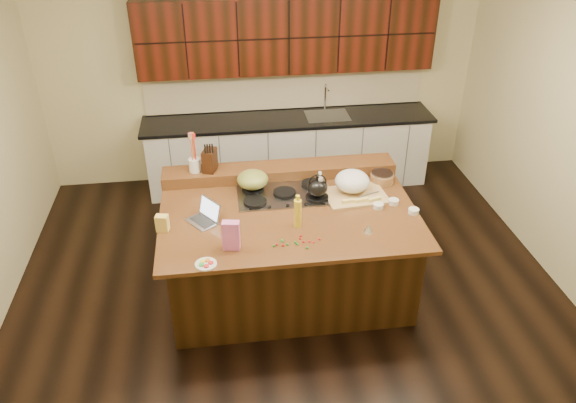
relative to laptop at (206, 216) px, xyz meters
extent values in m
cube|color=black|center=(0.77, 0.05, -0.98)|extent=(5.50, 5.00, 0.01)
cube|color=silver|center=(0.77, 0.05, 1.73)|extent=(5.50, 5.00, 0.01)
cube|color=beige|center=(0.77, 2.55, 0.38)|extent=(5.50, 0.01, 2.70)
cube|color=beige|center=(0.77, -2.46, 0.38)|extent=(5.50, 0.01, 2.70)
cube|color=beige|center=(3.53, 0.05, 0.38)|extent=(0.01, 5.00, 2.70)
cube|color=black|center=(0.77, 0.05, -0.53)|extent=(2.22, 1.42, 0.88)
cube|color=black|center=(0.77, 0.05, -0.07)|extent=(2.40, 1.60, 0.04)
cube|color=black|center=(0.77, 0.75, 0.01)|extent=(2.40, 0.30, 0.12)
cube|color=gray|center=(0.77, 0.35, -0.05)|extent=(0.92, 0.52, 0.02)
cylinder|color=black|center=(0.47, 0.48, -0.02)|extent=(0.22, 0.22, 0.03)
cylinder|color=black|center=(1.07, 0.48, -0.02)|extent=(0.22, 0.22, 0.03)
cylinder|color=black|center=(0.47, 0.22, -0.02)|extent=(0.22, 0.22, 0.03)
cylinder|color=black|center=(1.07, 0.22, -0.02)|extent=(0.22, 0.22, 0.03)
cylinder|color=black|center=(0.77, 0.35, -0.02)|extent=(0.22, 0.22, 0.03)
cube|color=silver|center=(1.07, 2.22, -0.52)|extent=(3.60, 0.62, 0.90)
cube|color=black|center=(1.07, 2.22, -0.05)|extent=(3.70, 0.66, 0.04)
cube|color=gray|center=(1.57, 2.22, -0.04)|extent=(0.55, 0.42, 0.01)
cylinder|color=gray|center=(1.57, 2.40, 0.15)|extent=(0.02, 0.02, 0.36)
cube|color=black|center=(1.07, 2.37, 0.98)|extent=(3.60, 0.34, 0.90)
cube|color=beige|center=(1.07, 2.53, 0.23)|extent=(3.60, 0.03, 0.50)
ellipsoid|color=black|center=(1.07, 0.22, 0.08)|extent=(0.23, 0.23, 0.18)
ellipsoid|color=olive|center=(0.47, 0.48, 0.08)|extent=(0.37, 0.37, 0.17)
cube|color=#B7B7BC|center=(-0.04, -0.03, -0.05)|extent=(0.32, 0.34, 0.01)
cube|color=black|center=(-0.04, -0.03, -0.04)|extent=(0.23, 0.26, 0.00)
cube|color=#B7B7BC|center=(0.04, 0.03, 0.05)|extent=(0.21, 0.26, 0.18)
cube|color=silver|center=(0.04, 0.03, 0.05)|extent=(0.18, 0.23, 0.15)
cylinder|color=gold|center=(0.82, -0.20, 0.08)|extent=(0.07, 0.07, 0.27)
cylinder|color=silver|center=(1.09, 0.23, 0.07)|extent=(0.07, 0.07, 0.25)
cube|color=tan|center=(1.46, 0.23, -0.04)|extent=(0.62, 0.47, 0.03)
ellipsoid|color=white|center=(1.43, 0.31, 0.08)|extent=(0.34, 0.34, 0.21)
cube|color=#EDD872|center=(1.35, 0.09, -0.01)|extent=(0.13, 0.03, 0.03)
cube|color=#EDD872|center=(1.48, 0.09, -0.01)|extent=(0.13, 0.03, 0.03)
cube|color=#EDD872|center=(1.60, 0.09, -0.01)|extent=(0.13, 0.03, 0.03)
cylinder|color=gray|center=(1.58, 0.21, -0.02)|extent=(0.22, 0.09, 0.01)
cylinder|color=white|center=(1.62, 0.00, -0.03)|extent=(0.13, 0.13, 0.04)
cylinder|color=white|center=(1.92, -0.13, -0.03)|extent=(0.11, 0.11, 0.04)
cylinder|color=white|center=(1.79, 0.05, -0.03)|extent=(0.13, 0.13, 0.04)
cylinder|color=#996B3F|center=(1.79, 0.48, -0.01)|extent=(0.31, 0.31, 0.09)
cone|color=silver|center=(1.42, -0.37, -0.02)|extent=(0.09, 0.09, 0.07)
cube|color=pink|center=(0.21, -0.46, 0.08)|extent=(0.15, 0.10, 0.27)
cylinder|color=white|center=(-0.01, -0.66, -0.05)|extent=(0.19, 0.19, 0.01)
cube|color=#E9C452|center=(-0.38, -0.11, 0.02)|extent=(0.12, 0.10, 0.15)
cylinder|color=white|center=(-0.09, 0.75, 0.14)|extent=(0.16, 0.16, 0.14)
cube|color=black|center=(0.06, 0.75, 0.18)|extent=(0.17, 0.21, 0.23)
ellipsoid|color=red|center=(0.88, -0.47, -0.04)|extent=(0.02, 0.02, 0.02)
ellipsoid|color=#198C26|center=(0.77, -0.49, -0.04)|extent=(0.02, 0.02, 0.02)
ellipsoid|color=red|center=(0.97, -0.44, -0.04)|extent=(0.02, 0.02, 0.02)
ellipsoid|color=#198C26|center=(0.85, -0.56, -0.04)|extent=(0.02, 0.02, 0.02)
ellipsoid|color=red|center=(0.91, -0.48, -0.04)|extent=(0.02, 0.02, 0.02)
ellipsoid|color=#198C26|center=(0.57, -0.49, -0.04)|extent=(0.02, 0.02, 0.02)
ellipsoid|color=red|center=(0.65, -0.49, -0.04)|extent=(0.02, 0.02, 0.02)
ellipsoid|color=#198C26|center=(0.65, -0.43, -0.04)|extent=(0.02, 0.02, 0.02)
ellipsoid|color=red|center=(0.60, -0.47, -0.04)|extent=(0.02, 0.02, 0.02)
ellipsoid|color=#198C26|center=(0.76, -0.46, -0.04)|extent=(0.02, 0.02, 0.02)
ellipsoid|color=red|center=(0.81, -0.41, -0.04)|extent=(0.02, 0.02, 0.02)
ellipsoid|color=#198C26|center=(0.69, -0.48, -0.04)|extent=(0.02, 0.02, 0.02)
ellipsoid|color=red|center=(0.83, -0.46, -0.04)|extent=(0.02, 0.02, 0.02)
ellipsoid|color=#198C26|center=(0.65, -0.41, -0.04)|extent=(0.02, 0.02, 0.02)
ellipsoid|color=red|center=(0.82, -0.37, -0.04)|extent=(0.02, 0.02, 0.02)
camera|label=1|loc=(0.16, -4.35, 2.76)|focal=35.00mm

